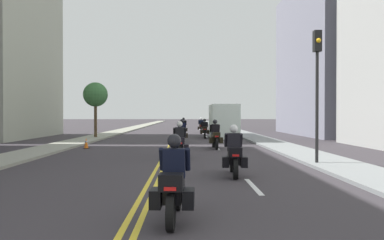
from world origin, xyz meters
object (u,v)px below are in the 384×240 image
Objects in this scene: motorcycle_1 at (234,156)px; motorcycle_6 at (184,128)px; motorcycle_2 at (180,144)px; motorcycle_7 at (201,126)px; motorcycle_0 at (174,186)px; motorcycle_3 at (215,137)px; motorcycle_4 at (182,133)px; street_tree_1 at (95,95)px; parked_truck at (223,123)px; traffic_cone_0 at (86,143)px; traffic_light_near at (317,73)px; motorcycle_5 at (205,130)px.

motorcycle_1 is 0.98× the size of motorcycle_6.
motorcycle_2 reaches higher than motorcycle_7.
motorcycle_0 is 15.29m from motorcycle_3.
motorcycle_6 is at bearing 87.24° from motorcycle_4.
motorcycle_1 is 1.01× the size of motorcycle_7.
motorcycle_1 is at bearing -71.13° from motorcycle_2.
motorcycle_0 is 26.34m from street_tree_1.
parked_truck is (3.46, 6.17, 0.61)m from motorcycle_4.
motorcycle_2 is at bearing -44.20° from traffic_cone_0.
motorcycle_6 is 9.54m from street_tree_1.
traffic_light_near reaches higher than motorcycle_1.
motorcycle_5 is (1.84, 15.57, -0.00)m from motorcycle_2.
motorcycle_6 is at bearing 110.86° from motorcycle_5.
traffic_light_near reaches higher than motorcycle_3.
motorcycle_4 reaches higher than traffic_cone_0.
motorcycle_2 is 16.88m from parked_truck.
motorcycle_4 is (-1.79, 15.22, 0.02)m from motorcycle_1.
motorcycle_0 is at bearing -97.28° from parked_truck.
motorcycle_5 is 3.40× the size of traffic_cone_0.
street_tree_1 is 0.71× the size of parked_truck.
parked_truck is (-1.80, 18.91, -2.24)m from traffic_light_near.
motorcycle_1 is 0.46× the size of street_tree_1.
street_tree_1 reaches higher than parked_truck.
motorcycle_6 is 0.48× the size of street_tree_1.
traffic_cone_0 is at bearing -139.77° from motorcycle_4.
motorcycle_5 is at bearing -89.58° from motorcycle_7.
motorcycle_7 reaches higher than motorcycle_4.
traffic_light_near is at bearing -78.07° from motorcycle_5.
motorcycle_0 is at bearing -99.26° from motorcycle_3.
motorcycle_1 is 0.97× the size of motorcycle_3.
street_tree_1 is at bearing 109.09° from motorcycle_0.
motorcycle_5 is 5.35m from motorcycle_6.
traffic_light_near is (10.71, -7.70, 3.19)m from traffic_cone_0.
motorcycle_1 is 22.06m from street_tree_1.
motorcycle_2 is 0.46× the size of street_tree_1.
parked_truck reaches higher than motorcycle_2.
motorcycle_0 is 20.44m from motorcycle_4.
motorcycle_0 is 0.98× the size of motorcycle_4.
motorcycle_6 reaches higher than traffic_cone_0.
street_tree_1 is at bearing 125.43° from traffic_light_near.
motorcycle_0 is 10.10m from motorcycle_2.
motorcycle_3 is at bearing -1.78° from traffic_cone_0.
motorcycle_4 is at bearing 108.12° from motorcycle_3.
motorcycle_4 is 5.55m from motorcycle_5.
motorcycle_4 is 0.33× the size of parked_truck.
motorcycle_5 is 0.43× the size of traffic_light_near.
motorcycle_6 reaches higher than motorcycle_4.
parked_truck is (1.67, 21.39, 0.63)m from motorcycle_1.
traffic_cone_0 is at bearing 134.56° from motorcycle_2.
street_tree_1 is (-9.10, -10.70, 2.90)m from motorcycle_7.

